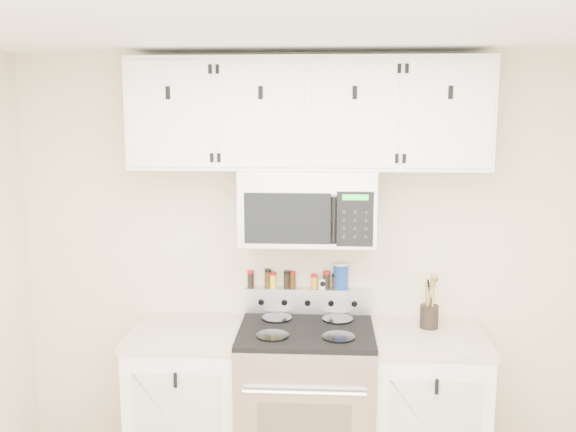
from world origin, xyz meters
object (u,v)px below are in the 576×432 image
object	(u,v)px
salt_canister	(341,276)
microwave	(308,206)
range	(306,404)
utensil_crock	(429,315)

from	to	relation	value
salt_canister	microwave	bearing A→B (deg)	-141.75
range	microwave	world-z (taller)	microwave
microwave	salt_canister	size ratio (longest dim) A/B	4.74
microwave	utensil_crock	xyz separation A→B (m)	(0.71, 0.00, -0.63)
microwave	range	bearing A→B (deg)	-90.23
salt_canister	range	bearing A→B (deg)	-125.02
utensil_crock	range	bearing A→B (deg)	-169.72
range	microwave	distance (m)	1.15
range	utensil_crock	bearing A→B (deg)	10.28
range	microwave	bearing A→B (deg)	89.77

